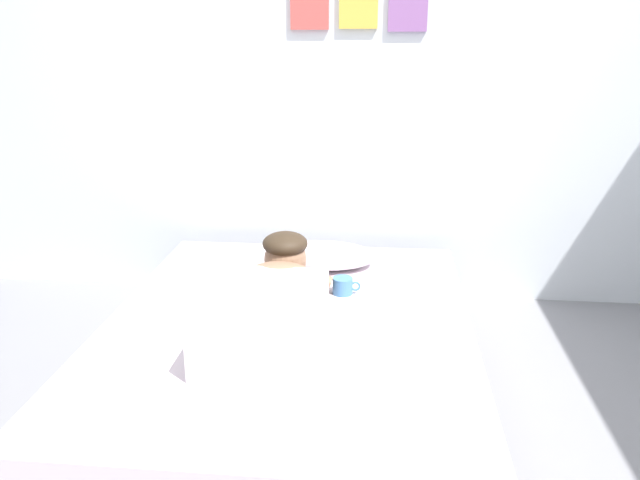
% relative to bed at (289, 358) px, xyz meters
% --- Properties ---
extents(back_wall, '(4.46, 0.12, 2.50)m').
position_rel_bed_xyz_m(back_wall, '(0.21, 1.15, 1.08)').
color(back_wall, silver).
rests_on(back_wall, ground).
extents(bed, '(1.51, 1.92, 0.34)m').
position_rel_bed_xyz_m(bed, '(0.00, 0.00, 0.00)').
color(bed, '#726051').
rests_on(bed, ground).
extents(pillow, '(0.52, 0.32, 0.11)m').
position_rel_bed_xyz_m(pillow, '(0.08, 0.63, 0.23)').
color(pillow, silver).
rests_on(pillow, bed).
extents(person_lying, '(0.43, 0.92, 0.27)m').
position_rel_bed_xyz_m(person_lying, '(-0.06, -0.05, 0.28)').
color(person_lying, silver).
rests_on(person_lying, bed).
extents(coffee_cup, '(0.12, 0.09, 0.07)m').
position_rel_bed_xyz_m(coffee_cup, '(0.20, 0.29, 0.21)').
color(coffee_cup, teal).
rests_on(coffee_cup, bed).
extents(cell_phone, '(0.07, 0.14, 0.01)m').
position_rel_bed_xyz_m(cell_phone, '(-0.00, 0.13, 0.18)').
color(cell_phone, black).
rests_on(cell_phone, bed).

